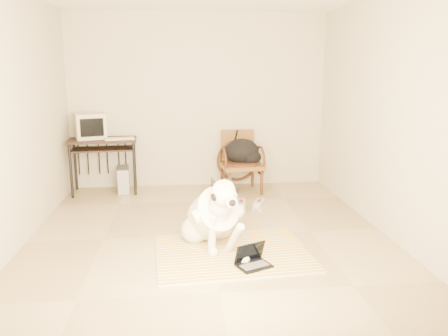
{
  "coord_description": "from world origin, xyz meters",
  "views": [
    {
      "loc": [
        -0.3,
        -4.66,
        1.84
      ],
      "look_at": [
        0.15,
        -0.24,
        0.84
      ],
      "focal_mm": 35.0,
      "sensor_mm": 36.0,
      "label": 1
    }
  ],
  "objects": [
    {
      "name": "wall_left",
      "position": [
        -2.0,
        0.0,
        1.35
      ],
      "size": [
        0.0,
        4.5,
        4.5
      ],
      "primitive_type": "plane",
      "rotation": [
        1.57,
        0.0,
        1.57
      ],
      "color": "beige",
      "rests_on": "floor"
    },
    {
      "name": "wall_right",
      "position": [
        2.0,
        0.0,
        1.35
      ],
      "size": [
        0.0,
        4.5,
        4.5
      ],
      "primitive_type": "plane",
      "rotation": [
        1.57,
        0.0,
        -1.57
      ],
      "color": "beige",
      "rests_on": "floor"
    },
    {
      "name": "sneaker_right",
      "position": [
        0.74,
        0.93,
        0.04
      ],
      "size": [
        0.22,
        0.31,
        0.1
      ],
      "color": "white",
      "rests_on": "floor"
    },
    {
      "name": "wall_back",
      "position": [
        0.0,
        2.25,
        1.35
      ],
      "size": [
        4.5,
        0.0,
        4.5
      ],
      "primitive_type": "plane",
      "rotation": [
        1.57,
        0.0,
        0.0
      ],
      "color": "beige",
      "rests_on": "floor"
    },
    {
      "name": "rattan_chair",
      "position": [
        0.62,
        1.84,
        0.46
      ],
      "size": [
        0.67,
        0.65,
        0.92
      ],
      "color": "brown",
      "rests_on": "floor"
    },
    {
      "name": "backpack",
      "position": [
        0.66,
        1.83,
        0.6
      ],
      "size": [
        0.55,
        0.43,
        0.39
      ],
      "color": "black",
      "rests_on": "rattan_chair"
    },
    {
      "name": "dog",
      "position": [
        0.02,
        -0.33,
        0.34
      ],
      "size": [
        0.66,
        1.1,
        0.87
      ],
      "color": "silver",
      "rests_on": "rug"
    },
    {
      "name": "floor",
      "position": [
        0.0,
        0.0,
        0.0
      ],
      "size": [
        4.5,
        4.5,
        0.0
      ],
      "primitive_type": "plane",
      "color": "tan",
      "rests_on": "ground"
    },
    {
      "name": "computer_desk",
      "position": [
        -1.45,
        1.93,
        0.71
      ],
      "size": [
        1.03,
        0.63,
        0.83
      ],
      "color": "black",
      "rests_on": "floor"
    },
    {
      "name": "crt_monitor",
      "position": [
        -1.64,
        2.02,
        1.01
      ],
      "size": [
        0.52,
        0.51,
        0.38
      ],
      "color": "beige",
      "rests_on": "computer_desk"
    },
    {
      "name": "rug",
      "position": [
        0.21,
        -0.53,
        0.01
      ],
      "size": [
        1.62,
        1.29,
        0.02
      ],
      "color": "orange",
      "rests_on": "floor"
    },
    {
      "name": "wall_front",
      "position": [
        0.0,
        -2.25,
        1.35
      ],
      "size": [
        4.5,
        0.0,
        4.5
      ],
      "primitive_type": "plane",
      "rotation": [
        -1.57,
        0.0,
        0.0
      ],
      "color": "beige",
      "rests_on": "floor"
    },
    {
      "name": "laptop",
      "position": [
        0.35,
        -0.86,
        0.07
      ],
      "size": [
        0.38,
        0.33,
        0.22
      ],
      "color": "black",
      "rests_on": "rug"
    },
    {
      "name": "sneaker_left",
      "position": [
        0.5,
        0.92,
        0.05
      ],
      "size": [
        0.17,
        0.32,
        0.11
      ],
      "color": "white",
      "rests_on": "floor"
    },
    {
      "name": "desk_keyboard",
      "position": [
        -1.19,
        1.86,
        0.84
      ],
      "size": [
        0.45,
        0.24,
        0.03
      ],
      "primitive_type": "cube",
      "rotation": [
        0.0,
        0.0,
        0.2
      ],
      "color": "beige",
      "rests_on": "computer_desk"
    },
    {
      "name": "pc_tower",
      "position": [
        -1.18,
        1.93,
        0.19
      ],
      "size": [
        0.22,
        0.43,
        0.39
      ],
      "color": "#4F4F52",
      "rests_on": "floor"
    }
  ]
}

